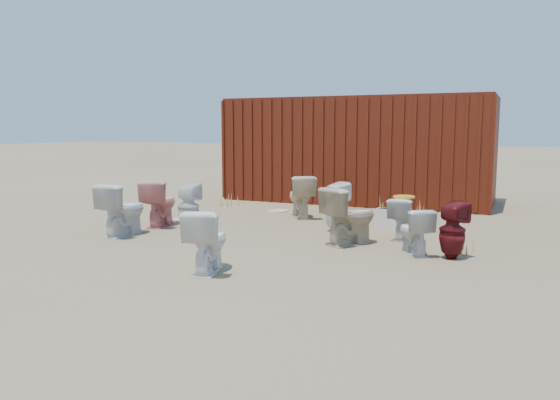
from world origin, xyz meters
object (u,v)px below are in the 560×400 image
at_px(toilet_front_e, 414,231).
at_px(toilet_back_yellowlid, 403,219).
at_px(toilet_front_pink, 160,203).
at_px(toilet_front_maroon, 452,230).
at_px(toilet_back_beige_left, 301,196).
at_px(loose_tank, 391,219).
at_px(toilet_back_e, 336,207).
at_px(toilet_back_beige_right, 350,216).
at_px(toilet_front_a, 123,209).
at_px(toilet_front_c, 207,240).
at_px(shipping_container, 359,150).
at_px(toilet_back_a, 189,207).

bearing_deg(toilet_front_e, toilet_back_yellowlid, -104.02).
relative_size(toilet_front_pink, toilet_front_maroon, 1.09).
distance_m(toilet_back_beige_left, loose_tank, 1.95).
bearing_deg(toilet_front_e, toilet_back_e, -71.50).
xyz_separation_m(toilet_back_beige_right, toilet_back_yellowlid, (0.65, 0.68, -0.10)).
xyz_separation_m(toilet_front_a, toilet_front_c, (2.41, -1.38, -0.04)).
height_order(toilet_back_beige_left, toilet_back_e, toilet_back_e).
distance_m(toilet_front_pink, toilet_back_beige_right, 3.47).
distance_m(toilet_front_maroon, loose_tank, 2.15).
distance_m(toilet_front_pink, toilet_back_beige_left, 2.66).
bearing_deg(toilet_back_yellowlid, toilet_front_a, 23.67).
xyz_separation_m(toilet_front_c, toilet_front_maroon, (2.57, 1.87, -0.00)).
distance_m(shipping_container, toilet_back_beige_right, 5.16).
bearing_deg(toilet_back_a, toilet_front_a, 38.55).
bearing_deg(shipping_container, toilet_front_e, -66.56).
relative_size(toilet_back_a, toilet_back_beige_right, 0.94).
relative_size(shipping_container, toilet_back_a, 7.47).
bearing_deg(toilet_front_pink, toilet_back_beige_left, -148.90).
relative_size(shipping_container, toilet_front_e, 9.41).
relative_size(toilet_front_c, loose_tank, 1.52).
distance_m(toilet_front_maroon, toilet_front_e, 0.50).
distance_m(toilet_front_a, toilet_front_maroon, 5.01).
relative_size(toilet_front_maroon, toilet_back_beige_right, 0.88).
bearing_deg(toilet_back_e, toilet_back_beige_left, -18.72).
bearing_deg(toilet_front_e, loose_tank, -101.68).
distance_m(toilet_front_pink, toilet_front_e, 4.48).
bearing_deg(shipping_container, toilet_back_a, -106.48).
bearing_deg(toilet_front_pink, toilet_back_yellowlid, 174.58).
relative_size(toilet_front_e, toilet_back_yellowlid, 0.99).
distance_m(toilet_front_c, toilet_front_maroon, 3.18).
relative_size(toilet_back_beige_left, loose_tank, 1.64).
xyz_separation_m(shipping_container, toilet_front_c, (0.19, -7.14, -0.82)).
xyz_separation_m(toilet_back_beige_left, toilet_back_yellowlid, (2.22, -1.29, -0.09)).
xyz_separation_m(toilet_front_e, toilet_back_beige_left, (-2.56, 2.25, 0.09)).
distance_m(toilet_front_pink, toilet_back_a, 0.73).
distance_m(toilet_front_c, toilet_back_e, 3.13).
bearing_deg(toilet_front_c, toilet_back_e, -115.63).
bearing_deg(toilet_front_a, toilet_back_yellowlid, -159.23).
bearing_deg(toilet_back_e, toilet_front_a, 56.44).
relative_size(toilet_front_pink, toilet_back_a, 1.02).
height_order(toilet_front_pink, toilet_front_maroon, toilet_front_pink).
bearing_deg(toilet_front_c, toilet_back_beige_left, -98.28).
height_order(shipping_container, toilet_front_pink, shipping_container).
distance_m(toilet_back_beige_left, toilet_back_yellowlid, 2.57).
bearing_deg(toilet_front_maroon, toilet_back_a, 23.49).
distance_m(shipping_container, toilet_back_beige_left, 3.09).
xyz_separation_m(shipping_container, toilet_front_maroon, (2.76, -5.27, -0.82)).
bearing_deg(toilet_front_c, toilet_back_yellowlid, -135.95).
xyz_separation_m(toilet_front_a, toilet_back_a, (0.74, 0.75, -0.02)).
relative_size(toilet_front_pink, toilet_front_c, 1.08).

